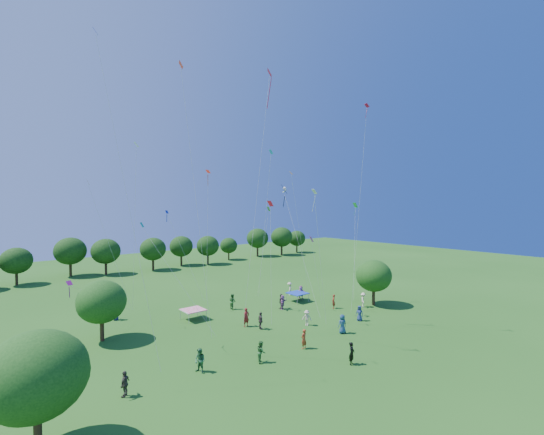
{
  "coord_description": "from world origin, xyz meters",
  "views": [
    {
      "loc": [
        -21.41,
        -11.99,
        12.18
      ],
      "look_at": [
        0.0,
        14.0,
        11.0
      ],
      "focal_mm": 24.0,
      "sensor_mm": 36.0,
      "label": 1
    }
  ],
  "objects_px": {
    "near_tree_west": "(36,375)",
    "man_in_black": "(352,353)",
    "near_tree_east": "(374,276)",
    "tent_blue": "(298,293)",
    "near_tree_north": "(102,302)",
    "red_high_kite": "(266,114)",
    "tent_red_stripe": "(193,310)",
    "pirate_kite": "(285,192)"
  },
  "relations": [
    {
      "from": "near_tree_west",
      "to": "man_in_black",
      "type": "distance_m",
      "value": 20.38
    },
    {
      "from": "near_tree_west",
      "to": "near_tree_east",
      "type": "height_order",
      "value": "near_tree_west"
    },
    {
      "from": "near_tree_east",
      "to": "tent_blue",
      "type": "xyz_separation_m",
      "value": [
        -5.98,
        7.09,
        -2.54
      ]
    },
    {
      "from": "near_tree_north",
      "to": "near_tree_east",
      "type": "xyz_separation_m",
      "value": [
        28.66,
        -8.56,
        0.05
      ]
    },
    {
      "from": "red_high_kite",
      "to": "tent_red_stripe",
      "type": "bearing_deg",
      "value": 124.39
    },
    {
      "from": "near_tree_east",
      "to": "pirate_kite",
      "type": "bearing_deg",
      "value": 162.77
    },
    {
      "from": "tent_red_stripe",
      "to": "man_in_black",
      "type": "height_order",
      "value": "man_in_black"
    },
    {
      "from": "man_in_black",
      "to": "near_tree_north",
      "type": "bearing_deg",
      "value": 104.16
    },
    {
      "from": "pirate_kite",
      "to": "near_tree_north",
      "type": "bearing_deg",
      "value": 163.78
    },
    {
      "from": "near_tree_east",
      "to": "pirate_kite",
      "type": "relative_size",
      "value": 0.42
    },
    {
      "from": "near_tree_north",
      "to": "tent_blue",
      "type": "relative_size",
      "value": 2.47
    },
    {
      "from": "near_tree_east",
      "to": "near_tree_west",
      "type": "bearing_deg",
      "value": -171.61
    },
    {
      "from": "near_tree_north",
      "to": "man_in_black",
      "type": "distance_m",
      "value": 22.0
    },
    {
      "from": "near_tree_east",
      "to": "near_tree_north",
      "type": "bearing_deg",
      "value": 163.38
    },
    {
      "from": "near_tree_north",
      "to": "red_high_kite",
      "type": "bearing_deg",
      "value": -24.97
    },
    {
      "from": "near_tree_west",
      "to": "near_tree_north",
      "type": "xyz_separation_m",
      "value": [
        6.47,
        13.74,
        -0.34
      ]
    },
    {
      "from": "near_tree_west",
      "to": "tent_red_stripe",
      "type": "distance_m",
      "value": 21.15
    },
    {
      "from": "tent_red_stripe",
      "to": "tent_blue",
      "type": "relative_size",
      "value": 1.0
    },
    {
      "from": "near_tree_west",
      "to": "near_tree_north",
      "type": "distance_m",
      "value": 15.18
    },
    {
      "from": "near_tree_west",
      "to": "tent_blue",
      "type": "distance_m",
      "value": 31.75
    },
    {
      "from": "near_tree_west",
      "to": "near_tree_east",
      "type": "distance_m",
      "value": 35.51
    },
    {
      "from": "tent_red_stripe",
      "to": "tent_blue",
      "type": "bearing_deg",
      "value": -7.36
    },
    {
      "from": "near_tree_east",
      "to": "red_high_kite",
      "type": "distance_m",
      "value": 23.14
    },
    {
      "from": "pirate_kite",
      "to": "red_high_kite",
      "type": "bearing_deg",
      "value": -160.83
    },
    {
      "from": "near_tree_north",
      "to": "tent_red_stripe",
      "type": "bearing_deg",
      "value": 1.78
    },
    {
      "from": "tent_blue",
      "to": "man_in_black",
      "type": "bearing_deg",
      "value": -120.5
    },
    {
      "from": "tent_blue",
      "to": "pirate_kite",
      "type": "relative_size",
      "value": 0.17
    },
    {
      "from": "tent_blue",
      "to": "pirate_kite",
      "type": "xyz_separation_m",
      "value": [
        -5.28,
        -3.59,
        12.56
      ]
    },
    {
      "from": "near_tree_west",
      "to": "tent_red_stripe",
      "type": "relative_size",
      "value": 2.74
    },
    {
      "from": "tent_blue",
      "to": "red_high_kite",
      "type": "distance_m",
      "value": 22.51
    },
    {
      "from": "near_tree_east",
      "to": "tent_blue",
      "type": "bearing_deg",
      "value": 130.16
    },
    {
      "from": "near_tree_north",
      "to": "pirate_kite",
      "type": "distance_m",
      "value": 20.73
    },
    {
      "from": "near_tree_west",
      "to": "near_tree_north",
      "type": "height_order",
      "value": "near_tree_west"
    },
    {
      "from": "tent_red_stripe",
      "to": "tent_blue",
      "type": "height_order",
      "value": "same"
    },
    {
      "from": "tent_red_stripe",
      "to": "tent_blue",
      "type": "distance_m",
      "value": 13.68
    },
    {
      "from": "near_tree_north",
      "to": "near_tree_west",
      "type": "bearing_deg",
      "value": -115.21
    },
    {
      "from": "tent_red_stripe",
      "to": "pirate_kite",
      "type": "xyz_separation_m",
      "value": [
        8.28,
        -5.35,
        12.56
      ]
    },
    {
      "from": "near_tree_north",
      "to": "tent_blue",
      "type": "bearing_deg",
      "value": -3.71
    },
    {
      "from": "near_tree_west",
      "to": "red_high_kite",
      "type": "xyz_separation_m",
      "value": [
        20.13,
        7.37,
        17.2
      ]
    },
    {
      "from": "near_tree_west",
      "to": "pirate_kite",
      "type": "distance_m",
      "value": 27.19
    },
    {
      "from": "near_tree_west",
      "to": "tent_red_stripe",
      "type": "bearing_deg",
      "value": 41.98
    },
    {
      "from": "tent_blue",
      "to": "red_high_kite",
      "type": "bearing_deg",
      "value": -151.53
    }
  ]
}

